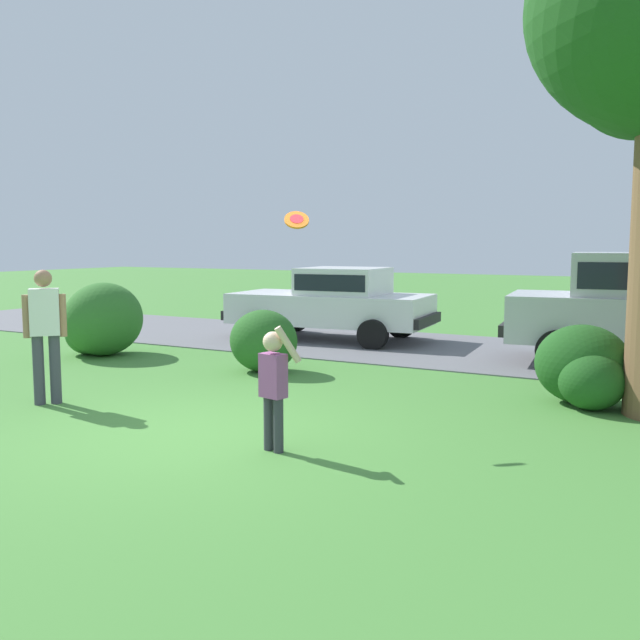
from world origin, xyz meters
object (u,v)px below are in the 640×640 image
at_px(child_thrower, 273,381).
at_px(adult_onlooker, 45,329).
at_px(frisbee, 297,220).
at_px(parked_sedan, 334,301).

height_order(child_thrower, adult_onlooker, adult_onlooker).
relative_size(frisbee, adult_onlooker, 0.19).
distance_m(parked_sedan, frisbee, 7.03).
bearing_deg(frisbee, adult_onlooker, -167.04).
relative_size(child_thrower, frisbee, 3.91).
distance_m(child_thrower, frisbee, 2.00).
bearing_deg(child_thrower, parked_sedan, 113.01).
xyz_separation_m(frisbee, adult_onlooker, (-3.30, -0.76, -1.36)).
height_order(parked_sedan, child_thrower, parked_sedan).
bearing_deg(adult_onlooker, child_thrower, -5.34).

